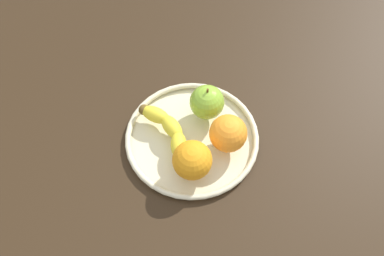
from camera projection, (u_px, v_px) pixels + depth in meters
ground_plane at (192, 144)px, 88.49cm from camera, size 147.69×147.69×4.00cm
fruit_bowl at (192, 138)px, 86.00cm from camera, size 28.23×28.23×1.80cm
banana at (167, 128)px, 84.28cm from camera, size 16.01×8.04×3.29cm
apple at (207, 102)px, 85.18cm from camera, size 7.35×7.35×8.15cm
orange_front_left at (192, 160)px, 77.88cm from camera, size 7.80×7.80×7.80cm
orange_front_right at (228, 133)px, 81.03cm from camera, size 7.70×7.70×7.70cm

